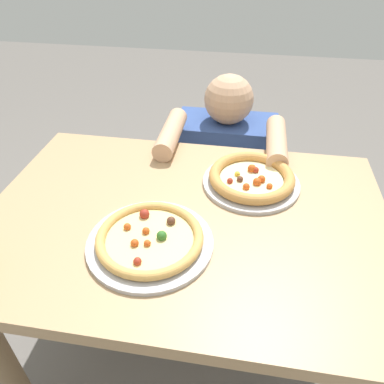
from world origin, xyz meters
TOP-DOWN VIEW (x-y plane):
  - ground_plane at (0.00, 0.00)m, footprint 8.00×8.00m
  - dining_table at (0.00, 0.00)m, footprint 1.12×0.78m
  - pizza_near at (-0.07, -0.12)m, footprint 0.32×0.32m
  - pizza_far at (0.17, 0.18)m, footprint 0.30×0.30m
  - diner_seated at (0.06, 0.61)m, footprint 0.44×0.54m

SIDE VIEW (x-z plane):
  - ground_plane at x=0.00m, z-range 0.00..0.00m
  - diner_seated at x=0.06m, z-range -0.06..0.87m
  - dining_table at x=0.00m, z-range 0.25..1.00m
  - pizza_near at x=-0.07m, z-range 0.75..0.79m
  - pizza_far at x=0.17m, z-range 0.75..0.79m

